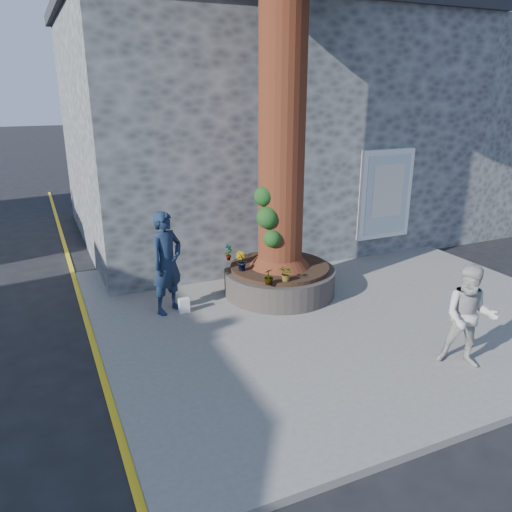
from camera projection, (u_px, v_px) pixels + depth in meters
name	position (u px, v px, depth m)	size (l,w,h in m)	color
ground	(290.00, 347.00, 8.50)	(120.00, 120.00, 0.00)	black
pavement	(333.00, 307.00, 9.93)	(9.00, 8.00, 0.12)	slate
yellow_line	(97.00, 357.00, 8.17)	(0.10, 30.00, 0.01)	yellow
stone_shop	(253.00, 125.00, 14.68)	(10.30, 8.30, 6.30)	#444648
neighbour_shop	(457.00, 124.00, 17.86)	(6.00, 8.00, 6.00)	#444648
planter	(279.00, 279.00, 10.41)	(2.30, 2.30, 0.60)	black
man	(167.00, 263.00, 9.30)	(0.72, 0.47, 1.97)	#142138
woman	(469.00, 317.00, 7.48)	(0.79, 0.62, 1.63)	#AFAEA7
shopping_bag	(184.00, 305.00, 9.51)	(0.20, 0.12, 0.28)	white
plant_a	(228.00, 252.00, 10.56)	(0.19, 0.13, 0.36)	gray
plant_b	(241.00, 261.00, 9.95)	(0.22, 0.21, 0.39)	gray
plant_c	(269.00, 276.00, 9.27)	(0.17, 0.17, 0.30)	gray
plant_d	(287.00, 273.00, 9.41)	(0.27, 0.24, 0.30)	gray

